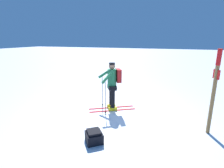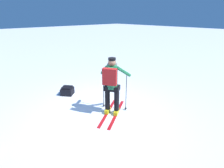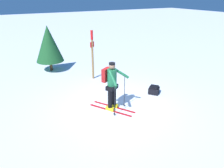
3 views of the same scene
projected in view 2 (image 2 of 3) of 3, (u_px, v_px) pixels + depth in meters
ground_plane at (101, 112)px, 5.37m from camera, size 80.00×80.00×0.00m
skier at (112, 83)px, 4.94m from camera, size 1.63×1.22×1.72m
dropped_backpack at (67, 91)px, 6.52m from camera, size 0.57×0.57×0.31m
rock_boulder at (112, 65)px, 9.83m from camera, size 0.61×0.52×0.34m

